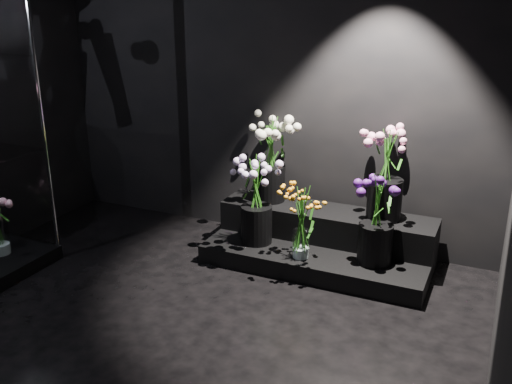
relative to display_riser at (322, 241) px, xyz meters
The scene contains 8 objects.
floor 1.78m from the display_riser, 111.37° to the right, with size 4.00×4.00×0.00m, color black.
wall_back 1.44m from the display_riser, 151.21° to the left, with size 4.00×4.00×0.00m, color black.
display_riser is the anchor object (origin of this frame).
bouquet_orange_bells 0.44m from the display_riser, 100.45° to the right, with size 0.34×0.34×0.56m.
bouquet_lilac 0.67m from the display_riser, 157.35° to the right, with size 0.49×0.49×0.73m.
bouquet_purple 0.62m from the display_riser, 21.01° to the right, with size 0.39×0.39×0.69m.
bouquet_cream_roses 0.84m from the display_riser, 165.49° to the left, with size 0.47×0.47×0.72m.
bouquet_pink_roses 0.80m from the display_riser, 14.22° to the left, with size 0.47×0.47×0.73m.
Camera 1 is at (1.92, -2.46, 2.08)m, focal length 40.00 mm.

